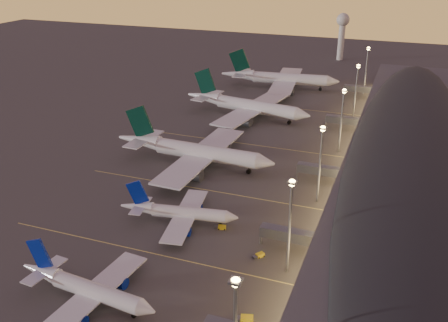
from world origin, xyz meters
TOP-DOWN VIEW (x-y plane):
  - ground at (0.00, 0.00)m, footprint 700.00×700.00m
  - airliner_narrow_south at (-4.75, -27.64)m, footprint 37.92×34.00m
  - airliner_narrow_north at (-0.09, 12.39)m, footprint 36.01×32.54m
  - airliner_wide_near at (-13.54, 53.34)m, footprint 64.35×58.55m
  - airliner_wide_mid at (-12.86, 114.41)m, footprint 65.60×60.50m
  - airliner_wide_far at (-11.02, 170.23)m, footprint 67.93×62.27m
  - terminal_building at (61.84, 72.47)m, footprint 56.35×255.00m
  - light_masts at (36.00, 65.00)m, footprint 2.20×217.20m
  - radar_tower at (10.00, 260.00)m, footprint 9.00×9.00m
  - lane_markings at (0.00, 40.00)m, footprint 90.00×180.36m
  - baggage_tug_b at (31.71, -21.23)m, footprint 4.52×2.80m
  - baggage_tug_c at (12.83, 13.25)m, footprint 3.65×2.10m
  - baggage_tug_d at (27.50, 3.39)m, footprint 3.02×3.44m

SIDE VIEW (x-z plane):
  - ground at x=0.00m, z-range 0.00..0.00m
  - lane_markings at x=0.00m, z-range 0.01..0.01m
  - baggage_tug_d at x=27.50m, z-range -0.04..0.95m
  - baggage_tug_c at x=12.83m, z-range -0.04..0.98m
  - baggage_tug_b at x=31.71m, z-range -0.05..1.21m
  - airliner_narrow_north at x=-0.09m, z-range -3.11..9.77m
  - airliner_narrow_south at x=-4.75m, z-range -3.27..10.27m
  - airliner_wide_near at x=-13.54m, z-range -5.00..15.61m
  - airliner_wide_mid at x=-12.86m, z-range -5.10..15.94m
  - airliner_wide_far at x=-11.02m, z-range -5.27..16.46m
  - terminal_building at x=61.84m, z-range 0.05..17.51m
  - light_masts at x=36.00m, z-range 4.60..30.50m
  - radar_tower at x=10.00m, z-range 5.62..38.12m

